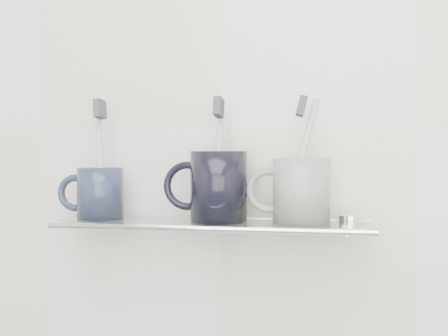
% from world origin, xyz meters
% --- Properties ---
extents(wall_back, '(2.50, 0.00, 2.50)m').
position_xyz_m(wall_back, '(0.00, 1.10, 1.25)').
color(wall_back, silver).
rests_on(wall_back, ground).
extents(shelf_glass, '(0.50, 0.12, 0.01)m').
position_xyz_m(shelf_glass, '(0.00, 1.04, 1.10)').
color(shelf_glass, silver).
rests_on(shelf_glass, wall_back).
extents(shelf_rail, '(0.50, 0.01, 0.01)m').
position_xyz_m(shelf_rail, '(0.00, 0.98, 1.10)').
color(shelf_rail, silver).
rests_on(shelf_rail, shelf_glass).
extents(bracket_left, '(0.02, 0.03, 0.02)m').
position_xyz_m(bracket_left, '(-0.21, 1.09, 1.09)').
color(bracket_left, silver).
rests_on(bracket_left, wall_back).
extents(bracket_right, '(0.02, 0.03, 0.02)m').
position_xyz_m(bracket_right, '(0.21, 1.09, 1.09)').
color(bracket_right, silver).
rests_on(bracket_right, wall_back).
extents(mug_left, '(0.10, 0.10, 0.08)m').
position_xyz_m(mug_left, '(-0.19, 1.04, 1.14)').
color(mug_left, black).
rests_on(mug_left, shelf_glass).
extents(mug_left_handle, '(0.06, 0.01, 0.06)m').
position_xyz_m(mug_left_handle, '(-0.23, 1.04, 1.14)').
color(mug_left_handle, black).
rests_on(mug_left_handle, mug_left).
extents(toothbrush_left, '(0.03, 0.05, 0.19)m').
position_xyz_m(toothbrush_left, '(-0.19, 1.04, 1.20)').
color(toothbrush_left, '#AFAEC7').
rests_on(toothbrush_left, mug_left).
extents(bristles_left, '(0.02, 0.03, 0.03)m').
position_xyz_m(bristles_left, '(-0.19, 1.04, 1.28)').
color(bristles_left, '#363B42').
rests_on(bristles_left, toothbrush_left).
extents(mug_center, '(0.09, 0.09, 0.11)m').
position_xyz_m(mug_center, '(0.01, 1.04, 1.16)').
color(mug_center, black).
rests_on(mug_center, shelf_glass).
extents(mug_center_handle, '(0.08, 0.01, 0.08)m').
position_xyz_m(mug_center_handle, '(-0.04, 1.04, 1.16)').
color(mug_center_handle, black).
rests_on(mug_center_handle, mug_center).
extents(toothbrush_center, '(0.01, 0.06, 0.19)m').
position_xyz_m(toothbrush_center, '(0.01, 1.04, 1.20)').
color(toothbrush_center, silver).
rests_on(toothbrush_center, mug_center).
extents(bristles_center, '(0.01, 0.03, 0.04)m').
position_xyz_m(bristles_center, '(0.01, 1.04, 1.28)').
color(bristles_center, '#363B42').
rests_on(bristles_center, toothbrush_center).
extents(mug_right, '(0.12, 0.12, 0.10)m').
position_xyz_m(mug_right, '(0.14, 1.04, 1.15)').
color(mug_right, silver).
rests_on(mug_right, shelf_glass).
extents(mug_right_handle, '(0.07, 0.01, 0.07)m').
position_xyz_m(mug_right_handle, '(0.09, 1.04, 1.15)').
color(mug_right_handle, silver).
rests_on(mug_right_handle, mug_right).
extents(toothbrush_right, '(0.06, 0.03, 0.19)m').
position_xyz_m(toothbrush_right, '(0.14, 1.04, 1.20)').
color(toothbrush_right, '#BCBCBC').
rests_on(toothbrush_right, mug_right).
extents(bristles_right, '(0.02, 0.03, 0.03)m').
position_xyz_m(bristles_right, '(0.14, 1.04, 1.28)').
color(bristles_right, '#363B42').
rests_on(bristles_right, toothbrush_right).
extents(chrome_cap, '(0.03, 0.03, 0.01)m').
position_xyz_m(chrome_cap, '(0.21, 1.04, 1.11)').
color(chrome_cap, silver).
rests_on(chrome_cap, shelf_glass).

